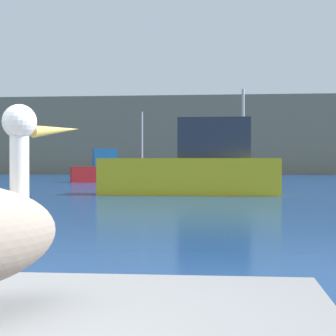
# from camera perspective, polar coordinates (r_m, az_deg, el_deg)

# --- Properties ---
(hillside_backdrop) EXTENTS (140.00, 16.82, 9.94)m
(hillside_backdrop) POSITION_cam_1_polar(r_m,az_deg,el_deg) (82.94, 4.47, 2.92)
(hillside_backdrop) COLOR #7F755B
(hillside_backdrop) RESTS_ON ground
(fishing_boat_yellow) EXTENTS (7.36, 2.25, 4.34)m
(fishing_boat_yellow) POSITION_cam_1_polar(r_m,az_deg,el_deg) (24.62, 2.65, 0.08)
(fishing_boat_yellow) COLOR yellow
(fishing_boat_yellow) RESTS_ON ground
(fishing_boat_red) EXTENTS (6.53, 3.58, 5.02)m
(fishing_boat_red) POSITION_cam_1_polar(r_m,az_deg,el_deg) (42.39, -5.19, -0.30)
(fishing_boat_red) COLOR red
(fishing_boat_red) RESTS_ON ground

